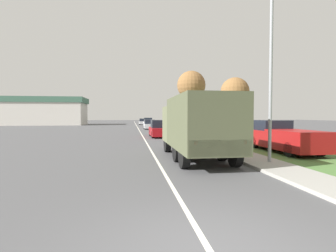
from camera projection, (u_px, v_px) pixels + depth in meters
The scene contains 14 objects.
ground_plane at pixel (138, 129), 43.54m from camera, with size 180.00×180.00×0.00m, color #4C4C4F.
lane_centre_stripe at pixel (138, 129), 43.54m from camera, with size 0.12×120.00×0.00m.
sidewalk_right at pixel (165, 128), 44.17m from camera, with size 1.80×120.00×0.12m.
grass_strip_right at pixel (190, 128), 44.79m from camera, with size 7.00×120.00×0.02m.
military_truck at pixel (196, 124), 12.75m from camera, with size 2.44×7.29×2.99m.
car_nearest_ahead at pixel (160, 129), 26.24m from camera, with size 1.91×4.80×1.69m.
car_second_ahead at pixel (150, 125), 41.90m from camera, with size 1.76×4.55×1.51m.
car_third_ahead at pixel (148, 123), 52.16m from camera, with size 1.76×3.92×1.74m.
car_fourth_ahead at pixel (143, 122), 63.36m from camera, with size 1.81×4.03×1.46m.
pickup_truck at pixel (282, 137), 15.42m from camera, with size 1.95×5.73×1.81m.
lamp_post at pixel (267, 56), 11.16m from camera, with size 1.69×0.24×7.71m.
tree_mid_right at pixel (235, 92), 24.22m from camera, with size 2.62×2.62×5.64m.
tree_far_right at pixel (191, 85), 36.71m from camera, with size 3.98×3.98×8.40m.
building_distant at pixel (41, 111), 60.71m from camera, with size 20.05×9.56×6.36m.
Camera 1 is at (-1.20, -3.75, 2.10)m, focal length 28.00 mm.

